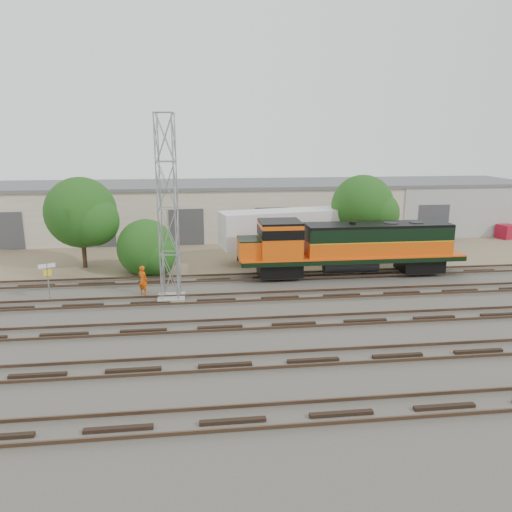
{
  "coord_description": "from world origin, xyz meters",
  "views": [
    {
      "loc": [
        -5.1,
        -27.92,
        10.06
      ],
      "look_at": [
        -1.21,
        4.0,
        2.2
      ],
      "focal_mm": 35.0,
      "sensor_mm": 36.0,
      "label": 1
    }
  ],
  "objects": [
    {
      "name": "warehouse",
      "position": [
        0.04,
        22.98,
        2.65
      ],
      "size": [
        58.4,
        10.4,
        5.3
      ],
      "color": "beige",
      "rests_on": "ground"
    },
    {
      "name": "signal_tower",
      "position": [
        -6.77,
        2.25,
        5.49
      ],
      "size": [
        1.66,
        1.66,
        11.29
      ],
      "rotation": [
        0.0,
        0.0,
        -0.13
      ],
      "color": "gray",
      "rests_on": "ground"
    },
    {
      "name": "dumpster_red",
      "position": [
        25.34,
        17.22,
        0.7
      ],
      "size": [
        1.88,
        1.81,
        1.4
      ],
      "primitive_type": "cube",
      "rotation": [
        0.0,
        0.0,
        0.33
      ],
      "color": "maroon",
      "rests_on": "ground"
    },
    {
      "name": "worker",
      "position": [
        -8.6,
        3.46,
        0.95
      ],
      "size": [
        0.83,
        0.78,
        1.91
      ],
      "primitive_type": "imported",
      "rotation": [
        0.0,
        0.0,
        2.51
      ],
      "color": "#E4520C",
      "rests_on": "ground"
    },
    {
      "name": "ground",
      "position": [
        0.0,
        0.0,
        0.0
      ],
      "size": [
        140.0,
        140.0,
        0.0
      ],
      "primitive_type": "plane",
      "color": "#47423A",
      "rests_on": "ground"
    },
    {
      "name": "tracks",
      "position": [
        0.0,
        -3.0,
        0.08
      ],
      "size": [
        80.0,
        20.4,
        0.28
      ],
      "color": "black",
      "rests_on": "ground"
    },
    {
      "name": "tree_mid",
      "position": [
        -8.62,
        8.61,
        1.77
      ],
      "size": [
        4.49,
        4.27,
        4.27
      ],
      "color": "#382619",
      "rests_on": "ground"
    },
    {
      "name": "tree_east",
      "position": [
        8.78,
        11.28,
        4.2
      ],
      "size": [
        5.35,
        5.1,
        6.88
      ],
      "color": "#382619",
      "rests_on": "ground"
    },
    {
      "name": "semi_trailer",
      "position": [
        3.81,
        11.45,
        2.61
      ],
      "size": [
        13.77,
        5.25,
        4.15
      ],
      "rotation": [
        0.0,
        0.0,
        0.19
      ],
      "color": "silver",
      "rests_on": "ground"
    },
    {
      "name": "dumpster_blue",
      "position": [
        18.38,
        16.8,
        0.75
      ],
      "size": [
        1.88,
        1.81,
        1.5
      ],
      "primitive_type": "cube",
      "rotation": [
        0.0,
        0.0,
        -0.21
      ],
      "color": "navy",
      "rests_on": "ground"
    },
    {
      "name": "locomotive",
      "position": [
        5.67,
        6.0,
        2.26
      ],
      "size": [
        16.28,
        2.86,
        3.91
      ],
      "color": "black",
      "rests_on": "tracks"
    },
    {
      "name": "sign_post",
      "position": [
        -14.24,
        2.82,
        1.69
      ],
      "size": [
        0.92,
        0.45,
        2.42
      ],
      "color": "gray",
      "rests_on": "ground"
    },
    {
      "name": "dirt_strip",
      "position": [
        0.0,
        15.0,
        0.01
      ],
      "size": [
        80.0,
        16.0,
        0.02
      ],
      "primitive_type": "cube",
      "color": "#726047",
      "rests_on": "ground"
    },
    {
      "name": "tree_west",
      "position": [
        -13.46,
        10.56,
        4.18
      ],
      "size": [
        5.61,
        5.35,
        7.0
      ],
      "color": "#382619",
      "rests_on": "ground"
    }
  ]
}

